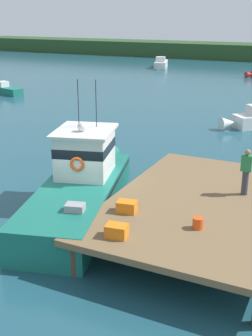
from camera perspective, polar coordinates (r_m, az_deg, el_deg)
The scene contains 10 objects.
ground_plane at distance 17.48m, azimuth -5.46°, elevation -5.05°, with size 200.00×200.00×0.00m, color #1E4C5B.
dock at distance 15.28m, azimuth 10.06°, elevation -4.57°, with size 6.00×9.00×1.20m.
main_fishing_boat at distance 16.96m, azimuth -5.67°, elevation -2.15°, with size 4.64×9.92×4.80m.
crate_stack_near_edge at distance 12.62m, azimuth -1.20°, elevation -8.02°, with size 0.60×0.44×0.37m, color orange.
crate_single_by_cleat at distance 14.12m, azimuth 0.09°, elevation -4.95°, with size 0.60×0.44×0.36m, color orange.
bait_bucket at distance 13.25m, azimuth 9.18°, elevation -6.95°, with size 0.32×0.32×0.34m, color #E04C19.
deckhand_by_the_boat at distance 15.75m, azimuth 15.07°, elevation -0.37°, with size 0.36×0.22×1.63m.
moored_boat_near_channel at distance 43.63m, azimuth -15.21°, elevation 9.63°, with size 4.49×1.98×1.12m.
moored_boat_off_the_point at distance 62.82m, azimuth 4.45°, elevation 13.10°, with size 2.88×6.07×1.52m.
mooring_buoy_spare_mooring at distance 29.62m, azimuth -4.24°, elevation 5.50°, with size 0.32×0.32×0.32m, color #EA5B19.
Camera 1 is at (8.43, -13.54, 7.16)m, focal length 47.76 mm.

